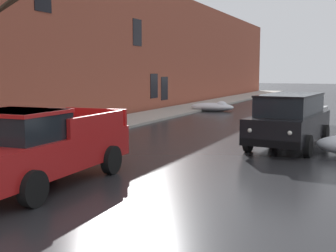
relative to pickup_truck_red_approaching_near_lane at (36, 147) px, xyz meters
name	(u,v)px	position (x,y,z in m)	size (l,w,h in m)	color
left_sidewalk_slab	(109,124)	(-4.45, 10.44, -0.82)	(2.90, 80.00, 0.12)	#A8A399
brick_townhouse_facade	(73,40)	(-6.40, 10.44, 3.20)	(0.63, 80.00, 8.16)	#9E4C38
snow_bank_near_corner_left	(213,107)	(-2.34, 19.99, -0.60)	(2.92, 1.23, 0.67)	white
pickup_truck_red_approaching_near_lane	(36,147)	(0.00, 0.00, 0.00)	(2.37, 5.16, 1.76)	red
suv_black_parked_kerbside_close	(290,118)	(4.43, 7.58, 0.11)	(2.36, 4.94, 1.82)	black
sedan_white_parked_kerbside_mid	(304,111)	(4.19, 13.39, -0.13)	(1.94, 4.20, 1.42)	silver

